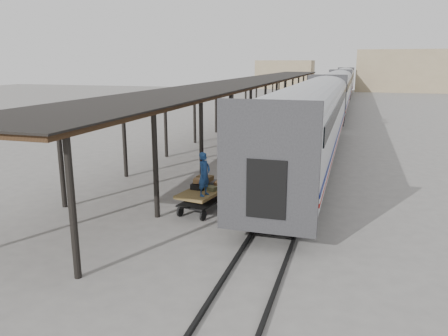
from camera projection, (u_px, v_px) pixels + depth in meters
name	position (u px, v px, depth m)	size (l,w,h in m)	color
ground	(208.00, 204.00, 18.00)	(160.00, 160.00, 0.00)	slate
train	(335.00, 90.00, 47.88)	(3.45, 76.01, 4.01)	silver
canopy	(257.00, 81.00, 40.32)	(4.90, 64.30, 4.15)	#422B19
rails	(334.00, 114.00, 48.70)	(1.54, 150.00, 0.12)	black
building_far	(404.00, 71.00, 85.64)	(18.00, 10.00, 8.00)	tan
building_left	(285.00, 74.00, 96.35)	(12.00, 8.00, 6.00)	tan
baggage_cart	(204.00, 195.00, 17.01)	(1.68, 2.59, 0.86)	brown
suitcase_stack	(207.00, 183.00, 17.31)	(1.25, 1.12, 0.43)	#3E3E41
luggage_tug	(257.00, 127.00, 35.26)	(0.96, 1.53, 1.33)	maroon
porter	(204.00, 174.00, 16.09)	(0.60, 0.39, 1.64)	navy
pedestrian	(242.00, 131.00, 30.96)	(1.06, 0.44, 1.81)	black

